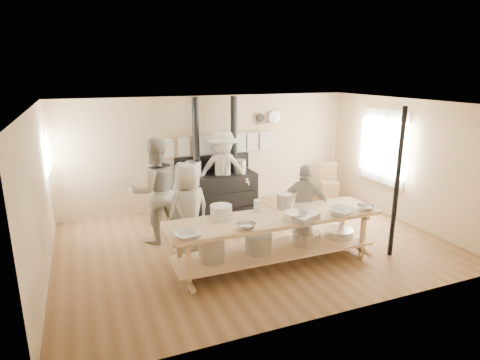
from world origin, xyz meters
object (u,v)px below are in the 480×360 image
object	(u,v)px
stove	(216,188)
cook_center	(189,210)
cook_far_left	(181,200)
cook_left	(156,191)
prep_table	(274,235)
cook_by_window	(223,171)
cook_right	(305,205)
chair	(329,188)
roasting_pan	(304,217)

from	to	relation	value
stove	cook_center	size ratio (longest dim) A/B	1.58
cook_far_left	cook_left	distance (m)	0.52
cook_left	prep_table	bearing A→B (deg)	126.63
prep_table	cook_far_left	size ratio (longest dim) A/B	2.39
cook_far_left	cook_by_window	world-z (taller)	cook_by_window
stove	cook_by_window	xyz separation A→B (m)	(0.11, -0.17, 0.42)
cook_right	prep_table	bearing A→B (deg)	64.93
cook_left	chair	bearing A→B (deg)	-174.31
stove	prep_table	bearing A→B (deg)	-90.04
cook_far_left	cook_right	world-z (taller)	cook_right
cook_right	roasting_pan	distance (m)	1.05
prep_table	cook_right	distance (m)	1.08
prep_table	chair	xyz separation A→B (m)	(2.89, 2.70, -0.25)
prep_table	cook_center	bearing A→B (deg)	142.90
cook_center	cook_right	distance (m)	2.13
roasting_pan	cook_right	bearing A→B (deg)	58.37
cook_right	roasting_pan	xyz separation A→B (m)	(-0.54, -0.88, 0.15)
prep_table	chair	size ratio (longest dim) A/B	3.90
chair	cook_right	bearing A→B (deg)	-110.53
cook_left	roasting_pan	bearing A→B (deg)	127.21
stove	cook_center	world-z (taller)	stove
cook_far_left	chair	world-z (taller)	cook_far_left
cook_right	roasting_pan	world-z (taller)	cook_right
cook_far_left	chair	xyz separation A→B (m)	(4.05, 1.02, -0.48)
stove	cook_by_window	bearing A→B (deg)	-56.73
prep_table	cook_right	size ratio (longest dim) A/B	2.38
cook_by_window	prep_table	bearing A→B (deg)	-78.48
prep_table	cook_by_window	distance (m)	2.88
stove	cook_by_window	size ratio (longest dim) A/B	1.38
cook_center	chair	size ratio (longest dim) A/B	1.78
cook_center	roasting_pan	world-z (taller)	cook_center
roasting_pan	cook_by_window	bearing A→B (deg)	94.29
stove	cook_far_left	bearing A→B (deg)	-130.77
cook_right	roasting_pan	size ratio (longest dim) A/B	3.24
roasting_pan	stove	bearing A→B (deg)	95.95
cook_by_window	cook_far_left	bearing A→B (deg)	-123.42
cook_left	chair	world-z (taller)	cook_left
cook_by_window	cook_left	bearing A→B (deg)	-132.73
cook_far_left	stove	bearing A→B (deg)	-160.99
cook_left	cook_by_window	xyz separation A→B (m)	(1.72, 1.14, -0.05)
prep_table	roasting_pan	bearing A→B (deg)	-43.25
cook_left	cook_by_window	world-z (taller)	cook_left
cook_right	cook_by_window	xyz separation A→B (m)	(-0.78, 2.30, 0.19)
cook_by_window	chair	xyz separation A→B (m)	(2.78, -0.15, -0.67)
cook_center	chair	world-z (taller)	cook_center
cook_right	cook_by_window	world-z (taller)	cook_by_window
chair	roasting_pan	bearing A→B (deg)	-107.58
cook_center	cook_far_left	bearing A→B (deg)	-110.93
stove	prep_table	distance (m)	3.02
cook_left	cook_by_window	size ratio (longest dim) A/B	1.05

